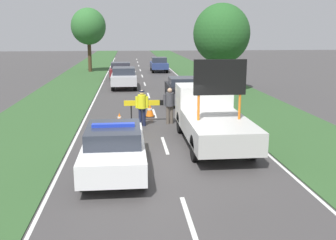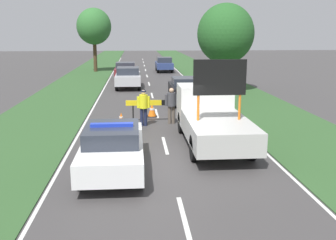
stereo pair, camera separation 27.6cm
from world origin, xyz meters
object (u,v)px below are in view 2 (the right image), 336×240
(pedestrian_civilian, at_px, (171,103))
(queued_car_hatch_blue, at_px, (164,64))
(queued_car_sedan_black, at_px, (186,90))
(traffic_cone_near_truck, at_px, (152,110))
(police_car, at_px, (113,147))
(queued_car_sedan_silver, at_px, (128,77))
(work_truck, at_px, (211,117))
(roadside_tree_near_left, at_px, (226,34))
(traffic_cone_centre_front, at_px, (121,118))
(queued_car_wagon_maroon, at_px, (126,70))
(police_officer, at_px, (144,105))
(roadside_tree_near_right, at_px, (94,27))
(road_barrier, at_px, (161,104))
(traffic_cone_near_police, at_px, (209,113))

(pedestrian_civilian, height_order, queued_car_hatch_blue, pedestrian_civilian)
(queued_car_sedan_black, bearing_deg, queued_car_hatch_blue, -90.10)
(traffic_cone_near_truck, bearing_deg, police_car, -101.00)
(queued_car_sedan_silver, bearing_deg, work_truck, 102.59)
(roadside_tree_near_left, bearing_deg, traffic_cone_centre_front, -126.18)
(queued_car_wagon_maroon, distance_m, queued_car_hatch_blue, 7.78)
(queued_car_sedan_black, relative_size, queued_car_sedan_silver, 0.87)
(work_truck, relative_size, traffic_cone_near_truck, 8.69)
(police_officer, height_order, traffic_cone_near_truck, police_officer)
(work_truck, relative_size, police_officer, 3.57)
(queued_car_hatch_blue, bearing_deg, roadside_tree_near_right, -4.80)
(police_car, relative_size, roadside_tree_near_left, 0.77)
(queued_car_sedan_black, xyz_separation_m, queued_car_wagon_maroon, (-4.02, 13.00, -0.01))
(queued_car_sedan_silver, height_order, roadside_tree_near_left, roadside_tree_near_left)
(work_truck, distance_m, queued_car_wagon_maroon, 22.12)
(traffic_cone_near_truck, xyz_separation_m, roadside_tree_near_right, (-5.24, 23.96, 4.50))
(traffic_cone_centre_front, xyz_separation_m, queued_car_wagon_maroon, (-0.23, 18.14, 0.56))
(pedestrian_civilian, height_order, traffic_cone_near_truck, pedestrian_civilian)
(police_officer, xyz_separation_m, roadside_tree_near_left, (6.13, 10.44, 3.16))
(pedestrian_civilian, relative_size, roadside_tree_near_left, 0.27)
(police_car, xyz_separation_m, queued_car_hatch_blue, (3.85, 31.35, 0.07))
(traffic_cone_centre_front, bearing_deg, police_car, -90.16)
(road_barrier, bearing_deg, queued_car_hatch_blue, 91.25)
(road_barrier, distance_m, traffic_cone_centre_front, 2.06)
(police_officer, relative_size, traffic_cone_near_police, 3.04)
(traffic_cone_near_truck, bearing_deg, roadside_tree_near_right, 102.33)
(traffic_cone_near_truck, bearing_deg, roadside_tree_near_left, 56.02)
(traffic_cone_centre_front, height_order, roadside_tree_near_left, roadside_tree_near_left)
(traffic_cone_near_police, bearing_deg, queued_car_wagon_maroon, 105.13)
(traffic_cone_centre_front, bearing_deg, roadside_tree_near_left, 53.82)
(queued_car_wagon_maroon, bearing_deg, pedestrian_civilian, 98.12)
(police_officer, height_order, queued_car_hatch_blue, police_officer)
(police_car, height_order, roadside_tree_near_right, roadside_tree_near_right)
(road_barrier, xyz_separation_m, queued_car_sedan_black, (1.85, 4.94, -0.06))
(traffic_cone_near_police, xyz_separation_m, roadside_tree_near_right, (-8.15, 24.56, 4.57))
(traffic_cone_near_truck, bearing_deg, pedestrian_civilian, -63.19)
(pedestrian_civilian, height_order, roadside_tree_near_right, roadside_tree_near_right)
(road_barrier, height_order, queued_car_hatch_blue, queued_car_hatch_blue)
(police_officer, xyz_separation_m, queued_car_hatch_blue, (2.76, 25.37, -0.17))
(pedestrian_civilian, relative_size, roadside_tree_near_right, 0.25)
(traffic_cone_near_police, bearing_deg, police_car, -121.07)
(police_officer, bearing_deg, pedestrian_civilian, -173.60)
(roadside_tree_near_left, bearing_deg, traffic_cone_near_police, -107.00)
(queued_car_hatch_blue, bearing_deg, road_barrier, 85.63)
(police_officer, distance_m, roadside_tree_near_left, 12.52)
(queued_car_hatch_blue, relative_size, roadside_tree_near_right, 0.61)
(police_officer, xyz_separation_m, traffic_cone_centre_front, (-1.07, 0.59, -0.74))
(pedestrian_civilian, xyz_separation_m, queued_car_sedan_silver, (-2.28, 12.51, -0.16))
(queued_car_sedan_black, bearing_deg, police_officer, 64.53)
(traffic_cone_near_truck, height_order, roadside_tree_near_right, roadside_tree_near_right)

